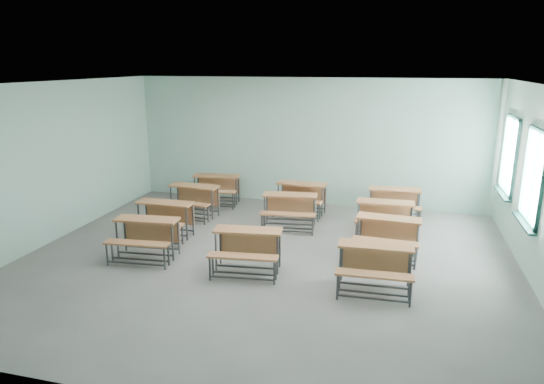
{
  "coord_description": "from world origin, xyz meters",
  "views": [
    {
      "loc": [
        2.26,
        -8.0,
        3.55
      ],
      "look_at": [
        -0.19,
        1.2,
        1.0
      ],
      "focal_mm": 32.0,
      "sensor_mm": 36.0,
      "label": 1
    }
  ],
  "objects": [
    {
      "name": "desk_unit_r1c0",
      "position": [
        -2.39,
        0.68,
        0.5
      ],
      "size": [
        1.19,
        0.8,
        0.74
      ],
      "rotation": [
        0.0,
        0.0,
        -0.0
      ],
      "color": "#A7663C",
      "rests_on": "ground"
    },
    {
      "name": "room",
      "position": [
        0.08,
        0.03,
        1.6
      ],
      "size": [
        9.04,
        8.04,
        3.24
      ],
      "color": "gray",
      "rests_on": "ground"
    },
    {
      "name": "desk_unit_r3c2",
      "position": [
        2.23,
        3.06,
        0.5
      ],
      "size": [
        1.23,
        0.85,
        0.74
      ],
      "rotation": [
        0.0,
        0.0,
        0.05
      ],
      "color": "#A7663C",
      "rests_on": "ground"
    },
    {
      "name": "desk_unit_r2c2",
      "position": [
        2.06,
        1.9,
        0.5
      ],
      "size": [
        1.2,
        0.82,
        0.74
      ],
      "rotation": [
        0.0,
        0.0,
        0.02
      ],
      "color": "#A7663C",
      "rests_on": "ground"
    },
    {
      "name": "desk_unit_r3c1",
      "position": [
        0.04,
        3.02,
        0.5
      ],
      "size": [
        1.23,
        0.87,
        0.74
      ],
      "rotation": [
        0.0,
        0.0,
        -0.06
      ],
      "color": "#A7663C",
      "rests_on": "ground"
    },
    {
      "name": "desk_unit_r0c0",
      "position": [
        -2.2,
        -0.41,
        0.5
      ],
      "size": [
        1.25,
        0.9,
        0.74
      ],
      "rotation": [
        0.0,
        0.0,
        0.09
      ],
      "color": "#A7663C",
      "rests_on": "ground"
    },
    {
      "name": "desk_unit_r1c2",
      "position": [
        2.15,
        0.81,
        0.5
      ],
      "size": [
        1.24,
        0.88,
        0.74
      ],
      "rotation": [
        0.0,
        0.0,
        -0.07
      ],
      "color": "#A7663C",
      "rests_on": "ground"
    },
    {
      "name": "desk_unit_r3c0",
      "position": [
        -2.25,
        3.29,
        0.5
      ],
      "size": [
        1.28,
        0.94,
        0.74
      ],
      "rotation": [
        0.0,
        0.0,
        0.13
      ],
      "color": "#A7663C",
      "rests_on": "ground"
    },
    {
      "name": "desk_unit_r0c1",
      "position": [
        -0.19,
        -0.51,
        0.5
      ],
      "size": [
        1.27,
        0.93,
        0.74
      ],
      "rotation": [
        0.0,
        0.0,
        0.12
      ],
      "color": "#A7663C",
      "rests_on": "ground"
    },
    {
      "name": "desk_unit_r2c1",
      "position": [
        0.01,
        1.95,
        0.5
      ],
      "size": [
        1.27,
        0.93,
        0.74
      ],
      "rotation": [
        0.0,
        0.0,
        0.12
      ],
      "color": "#A7663C",
      "rests_on": "ground"
    },
    {
      "name": "desk_unit_r2c0",
      "position": [
        -2.39,
        2.14,
        0.5
      ],
      "size": [
        1.25,
        0.89,
        0.74
      ],
      "rotation": [
        0.0,
        0.0,
        -0.08
      ],
      "color": "#A7663C",
      "rests_on": "ground"
    },
    {
      "name": "desk_unit_r0c2",
      "position": [
        2.01,
        -0.68,
        0.5
      ],
      "size": [
        1.21,
        0.84,
        0.74
      ],
      "rotation": [
        0.0,
        0.0,
        0.04
      ],
      "color": "#A7663C",
      "rests_on": "ground"
    }
  ]
}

